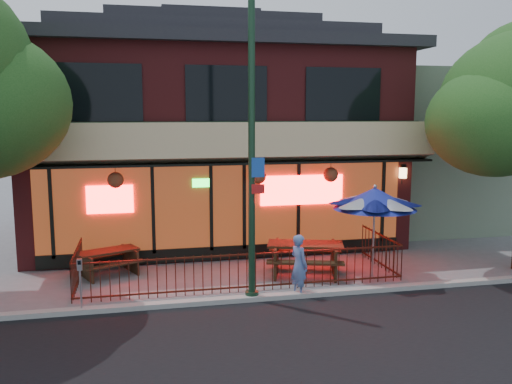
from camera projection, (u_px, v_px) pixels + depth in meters
ground at (249, 294)px, 13.40m from camera, size 80.00×80.00×0.00m
curb at (253, 298)px, 12.91m from camera, size 80.00×0.25×0.12m
restaurant_building at (210, 121)px, 19.68m from camera, size 12.96×9.49×8.05m
neighbor_building at (426, 148)px, 22.29m from camera, size 6.00×7.00×6.00m
patio_fence at (245, 264)px, 13.80m from camera, size 8.44×2.62×1.00m
street_light at (252, 169)px, 12.55m from camera, size 0.43×0.32×7.00m
picnic_table_left at (108, 259)px, 14.93m from camera, size 1.99×1.80×0.70m
picnic_table_right at (305, 254)px, 14.96m from camera, size 2.43×2.11×0.88m
patio_umbrella at (375, 198)px, 14.51m from camera, size 2.22×2.22×2.54m
pedestrian at (299, 265)px, 13.20m from camera, size 0.54×0.65×1.53m
parking_meter_near at (80, 277)px, 12.00m from camera, size 0.11×0.10×1.25m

